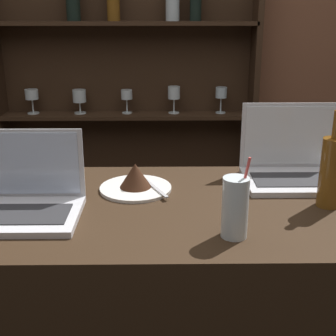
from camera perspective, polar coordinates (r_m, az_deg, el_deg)
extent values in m
cube|color=brown|center=(2.64, -2.90, 13.24)|extent=(7.00, 0.06, 2.70)
cube|color=#332114|center=(2.74, -19.37, 4.10)|extent=(0.03, 0.18, 1.92)
cube|color=#332114|center=(2.64, 10.06, 4.38)|extent=(0.03, 0.18, 1.92)
cube|color=#332114|center=(2.68, -4.81, 4.83)|extent=(1.39, 0.02, 1.92)
cube|color=#332114|center=(2.72, -4.70, -3.47)|extent=(1.35, 0.18, 0.02)
cube|color=#332114|center=(2.58, -4.99, 6.45)|extent=(1.35, 0.18, 0.02)
cube|color=#332114|center=(2.52, -5.32, 17.19)|extent=(1.35, 0.18, 0.02)
cylinder|color=silver|center=(2.66, -16.09, 6.46)|extent=(0.06, 0.06, 0.01)
cylinder|color=silver|center=(2.65, -16.16, 7.29)|extent=(0.01, 0.01, 0.07)
cylinder|color=silver|center=(2.64, -16.29, 8.63)|extent=(0.07, 0.07, 0.05)
cylinder|color=silver|center=(2.61, -10.64, 6.62)|extent=(0.06, 0.06, 0.01)
cylinder|color=silver|center=(2.60, -10.68, 7.30)|extent=(0.01, 0.01, 0.06)
cylinder|color=silver|center=(2.59, -10.76, 8.64)|extent=(0.07, 0.07, 0.07)
cylinder|color=silver|center=(2.57, -5.00, 6.73)|extent=(0.05, 0.05, 0.01)
cylinder|color=silver|center=(2.57, -5.02, 7.58)|extent=(0.01, 0.01, 0.07)
cylinder|color=silver|center=(2.56, -5.06, 8.93)|extent=(0.06, 0.06, 0.05)
cylinder|color=silver|center=(2.57, 0.72, 6.77)|extent=(0.06, 0.06, 0.01)
cylinder|color=silver|center=(2.56, 0.73, 7.64)|extent=(0.01, 0.01, 0.07)
cylinder|color=silver|center=(2.55, 0.73, 9.18)|extent=(0.07, 0.07, 0.07)
cylinder|color=silver|center=(2.59, 6.42, 6.74)|extent=(0.05, 0.05, 0.01)
cylinder|color=silver|center=(2.58, 6.45, 7.66)|extent=(0.01, 0.01, 0.08)
cylinder|color=silver|center=(2.57, 6.51, 9.14)|extent=(0.06, 0.06, 0.06)
cylinder|color=#B2C1C6|center=(2.51, 0.56, 19.38)|extent=(0.07, 0.07, 0.17)
cylinder|color=black|center=(2.51, 3.40, 19.66)|extent=(0.06, 0.06, 0.19)
cylinder|color=black|center=(2.55, -11.53, 19.32)|extent=(0.07, 0.07, 0.19)
cylinder|color=brown|center=(2.52, -6.71, 19.70)|extent=(0.07, 0.07, 0.20)
cube|color=silver|center=(1.34, -18.03, -5.56)|extent=(0.34, 0.24, 0.02)
cube|color=#28282B|center=(1.32, -18.22, -5.35)|extent=(0.29, 0.13, 0.00)
cube|color=silver|center=(1.40, -17.15, 0.54)|extent=(0.34, 0.00, 0.20)
cube|color=silver|center=(1.40, -17.17, 0.51)|extent=(0.31, 0.01, 0.18)
cube|color=silver|center=(1.57, 15.21, -1.56)|extent=(0.33, 0.24, 0.02)
cube|color=#28282B|center=(1.55, 15.36, -1.36)|extent=(0.28, 0.13, 0.00)
cube|color=silver|center=(1.64, 14.51, 3.85)|extent=(0.33, 0.00, 0.22)
cube|color=silver|center=(1.64, 14.53, 3.83)|extent=(0.30, 0.01, 0.20)
cylinder|color=silver|center=(1.47, -3.97, -2.48)|extent=(0.22, 0.22, 0.01)
cone|color=#381E11|center=(1.46, -4.01, -0.89)|extent=(0.10, 0.10, 0.08)
cube|color=#B7B7BC|center=(1.45, -1.57, -2.44)|extent=(0.08, 0.16, 0.00)
cylinder|color=silver|center=(1.16, 8.17, -4.80)|extent=(0.07, 0.07, 0.16)
cylinder|color=#E04C47|center=(1.15, 8.80, -3.59)|extent=(0.04, 0.01, 0.21)
cylinder|color=brown|center=(1.40, 19.28, -0.57)|extent=(0.07, 0.07, 0.20)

